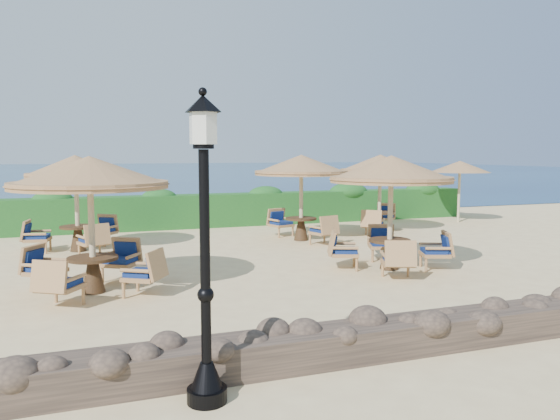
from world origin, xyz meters
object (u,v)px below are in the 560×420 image
object	(u,v)px
cafe_set_1	(391,191)
cafe_set_3	(301,175)
extra_parasol	(460,167)
cafe_set_0	(90,197)
cafe_set_2	(76,184)
cafe_set_4	(380,174)
lamp_post	(205,262)

from	to	relation	value
cafe_set_1	cafe_set_3	xyz separation A→B (m)	(-0.36, 4.63, 0.19)
cafe_set_1	cafe_set_3	size ratio (longest dim) A/B	0.99
extra_parasol	cafe_set_3	world-z (taller)	cafe_set_3
cafe_set_0	cafe_set_3	distance (m)	7.69
cafe_set_0	cafe_set_2	xyz separation A→B (m)	(-0.32, 4.90, -0.00)
extra_parasol	cafe_set_0	world-z (taller)	cafe_set_0
cafe_set_3	cafe_set_4	size ratio (longest dim) A/B	1.06
cafe_set_1	cafe_set_4	bearing A→B (deg)	62.23
extra_parasol	cafe_set_0	size ratio (longest dim) A/B	0.80
cafe_set_2	cafe_set_4	bearing A→B (deg)	2.18
cafe_set_2	cafe_set_0	bearing A→B (deg)	-86.27
lamp_post	cafe_set_3	bearing A→B (deg)	62.78
cafe_set_4	cafe_set_3	bearing A→B (deg)	-167.43
lamp_post	extra_parasol	world-z (taller)	lamp_post
cafe_set_2	cafe_set_3	xyz separation A→B (m)	(6.51, -0.34, 0.16)
cafe_set_0	cafe_set_2	world-z (taller)	same
cafe_set_1	cafe_set_4	distance (m)	6.03
cafe_set_0	cafe_set_1	distance (m)	6.55
lamp_post	cafe_set_4	distance (m)	13.49
extra_parasol	cafe_set_3	bearing A→B (deg)	-164.56
cafe_set_1	cafe_set_3	bearing A→B (deg)	94.47
cafe_set_0	cafe_set_4	world-z (taller)	same
cafe_set_1	cafe_set_2	bearing A→B (deg)	144.15
lamp_post	extra_parasol	size ratio (longest dim) A/B	1.38
cafe_set_0	cafe_set_1	size ratio (longest dim) A/B	1.05
lamp_post	extra_parasol	distance (m)	17.41
extra_parasol	cafe_set_3	distance (m)	7.77
cafe_set_1	cafe_set_3	distance (m)	4.65
cafe_set_4	lamp_post	bearing A→B (deg)	-127.89
extra_parasol	cafe_set_3	size ratio (longest dim) A/B	0.83
cafe_set_0	cafe_set_3	size ratio (longest dim) A/B	1.04
extra_parasol	cafe_set_0	distance (m)	15.21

